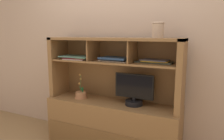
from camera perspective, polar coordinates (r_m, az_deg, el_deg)
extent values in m
cube|color=#BDA38D|center=(2.65, 2.47, 10.13)|extent=(6.00, 0.02, 2.80)
cube|color=brown|center=(2.65, 0.00, -14.55)|extent=(1.61, 0.46, 0.58)
cube|color=brown|center=(2.87, -14.15, 1.05)|extent=(0.06, 0.36, 0.76)
cube|color=brown|center=(2.23, 18.28, -1.57)|extent=(0.06, 0.36, 0.76)
cube|color=brown|center=(2.60, 1.59, 0.15)|extent=(1.55, 0.02, 0.73)
cube|color=brown|center=(2.41, 0.00, 8.43)|extent=(1.61, 0.36, 0.03)
cube|color=brown|center=(2.43, 0.00, 2.19)|extent=(1.49, 0.32, 0.02)
cube|color=brown|center=(2.54, -5.10, 5.41)|extent=(0.02, 0.30, 0.24)
cube|color=brown|center=(2.33, 5.56, 5.00)|extent=(0.02, 0.30, 0.24)
cylinder|color=black|center=(2.43, 5.97, -8.82)|extent=(0.20, 0.20, 0.05)
cylinder|color=black|center=(2.41, 5.99, -7.87)|extent=(0.04, 0.04, 0.03)
cube|color=black|center=(2.37, 6.06, -4.34)|extent=(0.45, 0.03, 0.28)
cube|color=black|center=(2.36, 5.93, -4.42)|extent=(0.42, 0.00, 0.25)
cylinder|color=#B37950|center=(2.70, -8.42, -6.70)|extent=(0.14, 0.14, 0.08)
cylinder|color=#B37950|center=(2.71, -8.41, -7.42)|extent=(0.16, 0.16, 0.01)
cylinder|color=#4C6B38|center=(2.66, -8.50, -3.62)|extent=(0.03, 0.02, 0.22)
sphere|color=#B5833C|center=(2.65, -8.89, -3.66)|extent=(0.03, 0.03, 0.03)
sphere|color=#B5833C|center=(2.65, -8.54, -2.44)|extent=(0.02, 0.02, 0.02)
sphere|color=#B5833C|center=(2.63, -8.75, -1.30)|extent=(0.03, 0.03, 0.03)
ellipsoid|color=#24723B|center=(2.66, -8.26, -5.38)|extent=(0.06, 0.08, 0.12)
ellipsoid|color=#24723B|center=(2.68, -8.03, -5.29)|extent=(0.04, 0.05, 0.08)
cube|color=#3A4339|center=(2.33, 11.39, 2.09)|extent=(0.40, 0.18, 0.02)
cube|color=gold|center=(2.32, 11.70, 2.40)|extent=(0.29, 0.18, 0.01)
cube|color=slate|center=(2.32, 11.49, 2.69)|extent=(0.31, 0.20, 0.01)
cube|color=beige|center=(2.66, -9.47, 3.03)|extent=(0.30, 0.25, 0.01)
cube|color=#AA2A37|center=(2.67, -9.59, 3.26)|extent=(0.32, 0.20, 0.01)
cube|color=#53805A|center=(2.65, -9.44, 3.46)|extent=(0.40, 0.23, 0.01)
cube|color=#4A766E|center=(2.66, -9.77, 3.71)|extent=(0.41, 0.27, 0.01)
cube|color=beige|center=(2.44, 0.78, 2.53)|extent=(0.37, 0.19, 0.01)
cube|color=#394048|center=(2.44, 0.42, 2.84)|extent=(0.27, 0.17, 0.02)
cube|color=#2F507E|center=(2.44, 0.70, 3.27)|extent=(0.34, 0.23, 0.02)
cylinder|color=tan|center=(2.24, 12.43, 10.33)|extent=(0.12, 0.12, 0.14)
torus|color=tan|center=(2.25, 12.51, 12.39)|extent=(0.12, 0.12, 0.02)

